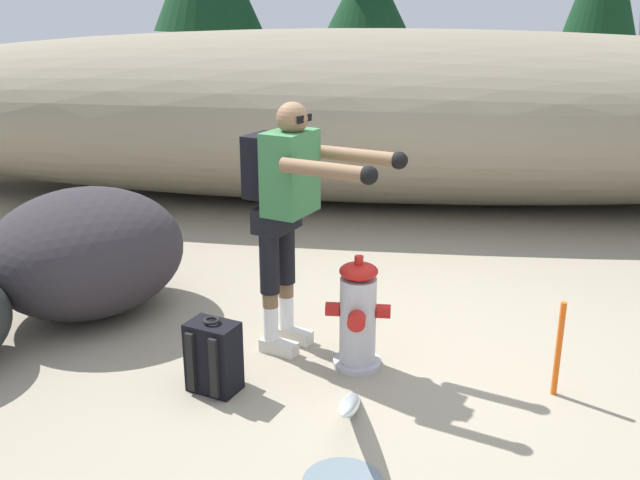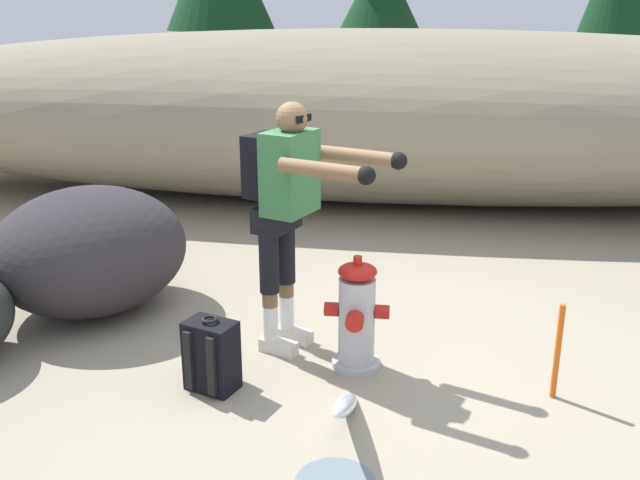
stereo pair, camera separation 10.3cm
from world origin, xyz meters
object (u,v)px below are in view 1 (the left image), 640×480
at_px(fire_hydrant, 358,317).
at_px(boulder_large, 87,252).
at_px(spare_backpack, 214,357).
at_px(utility_worker, 288,197).
at_px(survey_stake, 559,349).

xyz_separation_m(fire_hydrant, boulder_large, (-2.06, 0.65, 0.13)).
xyz_separation_m(spare_backpack, boulder_large, (-1.22, 1.03, 0.26)).
height_order(fire_hydrant, spare_backpack, fire_hydrant).
distance_m(fire_hydrant, boulder_large, 2.16).
xyz_separation_m(utility_worker, spare_backpack, (-0.38, -0.58, -0.85)).
relative_size(utility_worker, spare_backpack, 3.55).
height_order(spare_backpack, survey_stake, survey_stake).
height_order(utility_worker, survey_stake, utility_worker).
bearing_deg(survey_stake, spare_backpack, -175.56).
xyz_separation_m(boulder_large, survey_stake, (3.26, -0.87, -0.18)).
height_order(utility_worker, spare_backpack, utility_worker).
height_order(fire_hydrant, survey_stake, fire_hydrant).
relative_size(fire_hydrant, spare_backpack, 1.61).
height_order(spare_backpack, boulder_large, boulder_large).
bearing_deg(utility_worker, survey_stake, 8.26).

